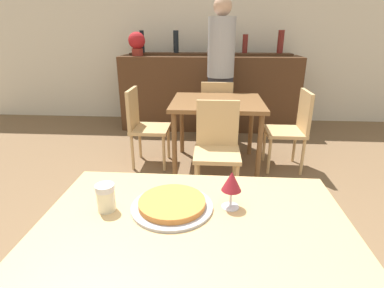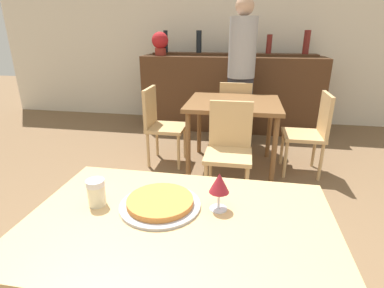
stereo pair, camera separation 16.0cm
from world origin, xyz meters
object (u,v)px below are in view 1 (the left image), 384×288
(chair_far_side_back, at_px, (216,110))
(chair_far_side_left, at_px, (143,122))
(wine_glass, at_px, (232,182))
(chair_far_side_right, at_px, (293,125))
(cheese_shaker, at_px, (106,197))
(chair_far_side_front, at_px, (217,143))
(pizza_tray, at_px, (172,205))
(person_standing, at_px, (221,67))
(potted_plant, at_px, (137,42))

(chair_far_side_back, height_order, chair_far_side_left, same)
(wine_glass, bearing_deg, chair_far_side_right, 69.28)
(chair_far_side_right, distance_m, cheese_shaker, 2.46)
(chair_far_side_right, bearing_deg, chair_far_side_back, -126.31)
(chair_far_side_front, distance_m, wine_glass, 1.49)
(chair_far_side_back, bearing_deg, cheese_shaker, 80.30)
(chair_far_side_front, bearing_deg, wine_glass, -88.65)
(chair_far_side_left, relative_size, pizza_tray, 2.59)
(person_standing, height_order, wine_glass, person_standing)
(chair_far_side_front, height_order, chair_far_side_right, same)
(cheese_shaker, distance_m, person_standing, 2.98)
(chair_far_side_left, xyz_separation_m, wine_glass, (0.84, -2.03, 0.38))
(potted_plant, bearing_deg, chair_far_side_right, -35.09)
(chair_far_side_front, relative_size, chair_far_side_right, 1.00)
(pizza_tray, height_order, person_standing, person_standing)
(chair_far_side_front, bearing_deg, chair_far_side_back, 90.00)
(chair_far_side_back, xyz_separation_m, person_standing, (0.04, 0.26, 0.50))
(chair_far_side_front, height_order, chair_far_side_left, same)
(chair_far_side_right, relative_size, pizza_tray, 2.59)
(chair_far_side_left, height_order, potted_plant, potted_plant)
(pizza_tray, distance_m, person_standing, 2.92)
(person_standing, xyz_separation_m, wine_glass, (-0.01, -2.88, -0.12))
(chair_far_side_back, xyz_separation_m, potted_plant, (-1.16, 0.79, 0.78))
(chair_far_side_right, xyz_separation_m, potted_plant, (-1.96, 1.38, 0.78))
(cheese_shaker, bearing_deg, chair_far_side_front, 73.00)
(cheese_shaker, height_order, potted_plant, potted_plant)
(person_standing, height_order, potted_plant, person_standing)
(cheese_shaker, relative_size, person_standing, 0.06)
(chair_far_side_back, relative_size, wine_glass, 5.34)
(chair_far_side_left, height_order, cheese_shaker, cheese_shaker)
(pizza_tray, bearing_deg, chair_far_side_right, 63.99)
(pizza_tray, height_order, potted_plant, potted_plant)
(chair_far_side_front, height_order, person_standing, person_standing)
(chair_far_side_back, height_order, person_standing, person_standing)
(wine_glass, bearing_deg, chair_far_side_back, 90.74)
(pizza_tray, bearing_deg, potted_plant, 105.57)
(chair_far_side_right, bearing_deg, potted_plant, -125.09)
(chair_far_side_back, bearing_deg, potted_plant, -34.21)
(chair_far_side_front, xyz_separation_m, chair_far_side_back, (-0.00, 1.18, 0.00))
(pizza_tray, distance_m, cheese_shaker, 0.26)
(chair_far_side_front, bearing_deg, person_standing, 88.31)
(chair_far_side_front, distance_m, pizza_tray, 1.51)
(chair_far_side_left, height_order, person_standing, person_standing)
(wine_glass, bearing_deg, cheese_shaker, -173.79)
(chair_far_side_front, xyz_separation_m, pizza_tray, (-0.20, -1.47, 0.28))
(cheese_shaker, bearing_deg, potted_plant, 101.41)
(chair_far_side_left, distance_m, potted_plant, 1.62)
(pizza_tray, bearing_deg, chair_far_side_left, 106.34)
(wine_glass, height_order, potted_plant, potted_plant)
(chair_far_side_right, distance_m, person_standing, 1.24)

